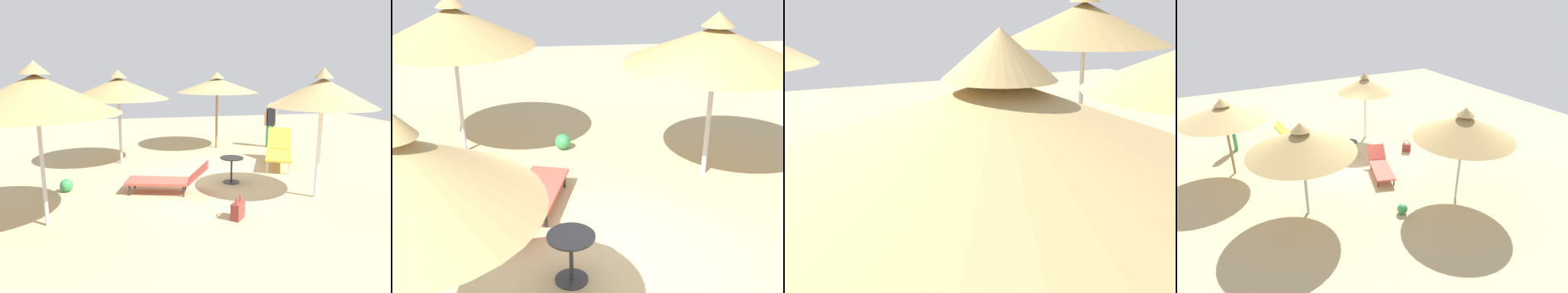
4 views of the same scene
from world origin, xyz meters
TOP-DOWN VIEW (x-y plane):
  - ground at (0.00, 0.00)m, footprint 24.00×24.00m
  - parasol_umbrella_front at (2.11, -3.45)m, footprint 2.78×2.78m
  - parasol_umbrella_center at (-3.57, 1.22)m, footprint 2.78×2.78m
  - lounge_chair_far_right at (0.83, -1.09)m, footprint 1.09×1.94m
  - handbag at (2.55, -0.07)m, footprint 0.35×0.33m
  - side_table_round at (0.41, 0.49)m, footprint 0.57×0.57m
  - beach_ball at (0.29, -3.35)m, footprint 0.29×0.29m

SIDE VIEW (x-z plane):
  - ground at x=0.00m, z-range -0.10..0.00m
  - beach_ball at x=0.29m, z-range 0.00..0.29m
  - handbag at x=2.55m, z-range -0.07..0.41m
  - lounge_chair_far_right at x=0.83m, z-range -0.03..0.67m
  - side_table_round at x=0.41m, z-range 0.11..0.74m
  - parasol_umbrella_center at x=-3.57m, z-range 0.87..3.50m
  - parasol_umbrella_front at x=2.11m, z-range 0.89..3.74m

